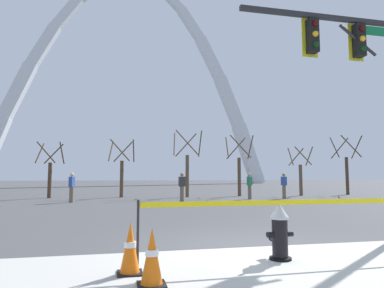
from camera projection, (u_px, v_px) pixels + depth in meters
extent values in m
plane|color=#474749|center=(244.00, 247.00, 6.78)|extent=(240.00, 240.00, 0.00)
cylinder|color=black|center=(280.00, 259.00, 5.71)|extent=(0.36, 0.36, 0.05)
cylinder|color=black|center=(280.00, 238.00, 5.74)|extent=(0.26, 0.26, 0.62)
cylinder|color=#B7B7BC|center=(279.00, 218.00, 5.77)|extent=(0.30, 0.30, 0.04)
cone|color=#B7B7BC|center=(279.00, 210.00, 5.78)|extent=(0.30, 0.30, 0.22)
cylinder|color=black|center=(279.00, 202.00, 5.80)|extent=(0.06, 0.06, 0.06)
cylinder|color=black|center=(270.00, 235.00, 5.71)|extent=(0.10, 0.09, 0.09)
cylinder|color=black|center=(290.00, 234.00, 5.78)|extent=(0.10, 0.09, 0.09)
cylinder|color=black|center=(275.00, 238.00, 5.93)|extent=(0.13, 0.14, 0.13)
cylinder|color=black|center=(273.00, 237.00, 6.01)|extent=(0.15, 0.03, 0.15)
cylinder|color=#232326|center=(138.00, 235.00, 5.10)|extent=(0.04, 0.04, 1.04)
cube|color=yellow|center=(288.00, 202.00, 5.70)|extent=(4.92, 0.07, 0.08)
cube|color=black|center=(152.00, 285.00, 4.36)|extent=(0.36, 0.36, 0.03)
cone|color=orange|center=(152.00, 255.00, 4.40)|extent=(0.28, 0.28, 0.70)
cylinder|color=white|center=(152.00, 253.00, 4.40)|extent=(0.17, 0.17, 0.08)
cube|color=black|center=(130.00, 273.00, 4.88)|extent=(0.36, 0.36, 0.03)
cone|color=orange|center=(130.00, 247.00, 4.92)|extent=(0.28, 0.28, 0.70)
cylinder|color=white|center=(130.00, 244.00, 4.92)|extent=(0.17, 0.17, 0.08)
cube|color=#232326|center=(325.00, 17.00, 9.16)|extent=(4.80, 0.12, 0.12)
cylinder|color=#232326|center=(358.00, 40.00, 9.32)|extent=(1.11, 0.08, 0.81)
cube|color=black|center=(359.00, 40.00, 9.32)|extent=(0.26, 0.24, 0.90)
cube|color=gold|center=(356.00, 42.00, 9.46)|extent=(0.44, 0.03, 1.04)
sphere|color=#360606|center=(362.00, 28.00, 9.22)|extent=(0.16, 0.16, 0.16)
sphere|color=orange|center=(362.00, 39.00, 9.20)|extent=(0.16, 0.16, 0.16)
sphere|color=black|center=(363.00, 49.00, 9.17)|extent=(0.16, 0.16, 0.16)
cube|color=black|center=(313.00, 36.00, 9.02)|extent=(0.26, 0.24, 0.90)
cube|color=gold|center=(310.00, 38.00, 9.16)|extent=(0.44, 0.03, 1.04)
sphere|color=#360606|center=(315.00, 23.00, 8.92)|extent=(0.16, 0.16, 0.16)
sphere|color=orange|center=(315.00, 34.00, 8.90)|extent=(0.16, 0.16, 0.16)
sphere|color=black|center=(316.00, 44.00, 8.87)|extent=(0.16, 0.16, 0.16)
cube|color=#0F6638|center=(378.00, 31.00, 9.46)|extent=(0.90, 0.04, 0.24)
cube|color=silver|center=(17.00, 92.00, 62.39)|extent=(6.06, 2.16, 10.73)
cube|color=silver|center=(43.00, 46.00, 64.09)|extent=(5.81, 1.95, 8.84)
cube|color=silver|center=(67.00, 13.00, 65.61)|extent=(5.52, 1.74, 6.96)
cube|color=silver|center=(172.00, 0.00, 70.41)|extent=(5.17, 1.53, 5.10)
cube|color=silver|center=(191.00, 25.00, 70.81)|extent=(5.52, 1.74, 6.96)
cube|color=silver|center=(210.00, 59.00, 71.03)|extent=(5.81, 1.95, 8.84)
cube|color=silver|center=(229.00, 102.00, 71.07)|extent=(6.06, 2.16, 10.73)
cube|color=silver|center=(248.00, 155.00, 70.92)|extent=(6.30, 2.37, 12.64)
cylinder|color=#473323|center=(50.00, 180.00, 22.20)|extent=(0.24, 0.24, 2.28)
cylinder|color=#473323|center=(40.00, 153.00, 22.35)|extent=(0.32, 1.24, 1.37)
cylinder|color=#473323|center=(62.00, 153.00, 22.45)|extent=(0.20, 1.25, 1.37)
cylinder|color=#473323|center=(54.00, 154.00, 23.07)|extent=(1.25, 0.20, 1.37)
cylinder|color=#473323|center=(46.00, 152.00, 21.66)|extent=(1.23, 0.35, 1.37)
cylinder|color=brown|center=(122.00, 179.00, 23.09)|extent=(0.24, 0.24, 2.44)
cylinder|color=brown|center=(111.00, 151.00, 23.25)|extent=(0.34, 1.32, 1.47)
cylinder|color=brown|center=(134.00, 151.00, 23.36)|extent=(0.21, 1.33, 1.47)
cylinder|color=brown|center=(123.00, 152.00, 24.02)|extent=(1.33, 0.21, 1.47)
cylinder|color=brown|center=(120.00, 150.00, 22.51)|extent=(1.32, 0.37, 1.47)
cylinder|color=brown|center=(187.00, 176.00, 23.36)|extent=(0.24, 0.24, 2.84)
cylinder|color=brown|center=(174.00, 144.00, 23.55)|extent=(0.38, 1.53, 1.70)
cylinder|color=brown|center=(200.00, 144.00, 23.67)|extent=(0.23, 1.54, 1.70)
cylinder|color=brown|center=(186.00, 145.00, 24.44)|extent=(1.54, 0.23, 1.70)
cylinder|color=brown|center=(187.00, 142.00, 22.69)|extent=(1.52, 0.41, 1.70)
cylinder|color=brown|center=(239.00, 177.00, 24.57)|extent=(0.24, 0.24, 2.73)
cylinder|color=brown|center=(227.00, 147.00, 24.75)|extent=(0.37, 1.47, 1.63)
cylinder|color=brown|center=(250.00, 147.00, 24.86)|extent=(0.23, 1.48, 1.63)
cylinder|color=brown|center=(236.00, 148.00, 25.60)|extent=(1.48, 0.23, 1.63)
cylinder|color=brown|center=(241.00, 146.00, 23.92)|extent=(1.46, 0.40, 1.63)
cylinder|color=brown|center=(301.00, 180.00, 25.08)|extent=(0.24, 0.24, 2.25)
cylinder|color=brown|center=(291.00, 156.00, 25.23)|extent=(0.32, 1.22, 1.35)
cylinder|color=brown|center=(309.00, 156.00, 25.32)|extent=(0.20, 1.23, 1.35)
cylinder|color=brown|center=(296.00, 157.00, 25.93)|extent=(1.23, 0.20, 1.35)
cylinder|color=brown|center=(303.00, 156.00, 24.54)|extent=(1.22, 0.34, 1.35)
cylinder|color=#473323|center=(347.00, 176.00, 26.60)|extent=(0.24, 0.24, 2.88)
cylinder|color=#473323|center=(334.00, 147.00, 26.79)|extent=(0.38, 1.54, 1.72)
cylinder|color=#473323|center=(357.00, 147.00, 26.91)|extent=(0.23, 1.56, 1.72)
cylinder|color=#473323|center=(340.00, 148.00, 27.69)|extent=(1.56, 0.23, 1.72)
cylinder|color=#473323|center=(351.00, 146.00, 25.92)|extent=(1.54, 0.42, 1.72)
cylinder|color=brown|center=(250.00, 192.00, 21.11)|extent=(0.22, 0.22, 0.84)
cube|color=#23754C|center=(250.00, 181.00, 21.17)|extent=(0.39, 0.37, 0.54)
sphere|color=tan|center=(249.00, 175.00, 21.21)|extent=(0.20, 0.20, 0.20)
cylinder|color=brown|center=(71.00, 195.00, 18.39)|extent=(0.22, 0.22, 0.84)
cube|color=#2D4C99|center=(72.00, 182.00, 18.45)|extent=(0.30, 0.39, 0.54)
sphere|color=beige|center=(72.00, 175.00, 18.49)|extent=(0.20, 0.20, 0.20)
cylinder|color=brown|center=(182.00, 194.00, 18.89)|extent=(0.22, 0.22, 0.84)
cube|color=#333338|center=(182.00, 182.00, 18.95)|extent=(0.37, 0.25, 0.54)
sphere|color=#936B4C|center=(182.00, 175.00, 18.99)|extent=(0.20, 0.20, 0.20)
cylinder|color=brown|center=(284.00, 192.00, 21.54)|extent=(0.22, 0.22, 0.84)
cube|color=#2D4C99|center=(284.00, 181.00, 21.60)|extent=(0.28, 0.38, 0.54)
sphere|color=#936B4C|center=(284.00, 175.00, 21.64)|extent=(0.20, 0.20, 0.20)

